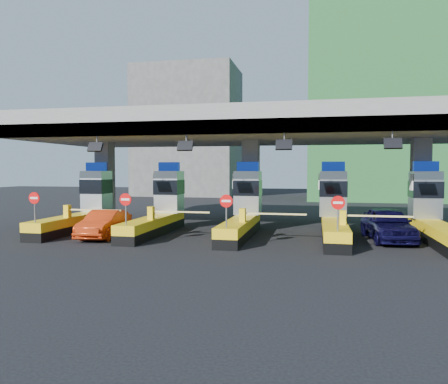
# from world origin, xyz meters

# --- Properties ---
(ground) EXTENTS (120.00, 120.00, 0.00)m
(ground) POSITION_xyz_m (0.00, 0.00, 0.00)
(ground) COLOR black
(ground) RESTS_ON ground
(toll_canopy) EXTENTS (28.00, 12.09, 7.00)m
(toll_canopy) POSITION_xyz_m (0.00, 2.87, 6.13)
(toll_canopy) COLOR slate
(toll_canopy) RESTS_ON ground
(toll_lane_far_left) EXTENTS (4.43, 8.00, 4.16)m
(toll_lane_far_left) POSITION_xyz_m (-10.00, 0.28, 1.40)
(toll_lane_far_left) COLOR black
(toll_lane_far_left) RESTS_ON ground
(toll_lane_left) EXTENTS (4.43, 8.00, 4.16)m
(toll_lane_left) POSITION_xyz_m (-5.00, 0.28, 1.40)
(toll_lane_left) COLOR black
(toll_lane_left) RESTS_ON ground
(toll_lane_center) EXTENTS (4.43, 8.00, 4.16)m
(toll_lane_center) POSITION_xyz_m (0.00, 0.28, 1.40)
(toll_lane_center) COLOR black
(toll_lane_center) RESTS_ON ground
(toll_lane_right) EXTENTS (4.43, 8.00, 4.16)m
(toll_lane_right) POSITION_xyz_m (5.00, 0.28, 1.40)
(toll_lane_right) COLOR black
(toll_lane_right) RESTS_ON ground
(toll_lane_far_right) EXTENTS (4.43, 8.00, 4.16)m
(toll_lane_far_right) POSITION_xyz_m (10.00, 0.28, 1.40)
(toll_lane_far_right) COLOR black
(toll_lane_far_right) RESTS_ON ground
(bg_building_scaffold) EXTENTS (18.00, 12.00, 28.00)m
(bg_building_scaffold) POSITION_xyz_m (12.00, 32.00, 14.00)
(bg_building_scaffold) COLOR #1E5926
(bg_building_scaffold) RESTS_ON ground
(bg_building_concrete) EXTENTS (14.00, 10.00, 18.00)m
(bg_building_concrete) POSITION_xyz_m (-14.00, 36.00, 9.00)
(bg_building_concrete) COLOR #4C4C49
(bg_building_concrete) RESTS_ON ground
(van) EXTENTS (2.57, 5.30, 1.74)m
(van) POSITION_xyz_m (7.71, -0.48, 0.87)
(van) COLOR black
(van) RESTS_ON ground
(red_car) EXTENTS (1.94, 4.62, 1.48)m
(red_car) POSITION_xyz_m (-7.24, -2.49, 0.74)
(red_car) COLOR red
(red_car) RESTS_ON ground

